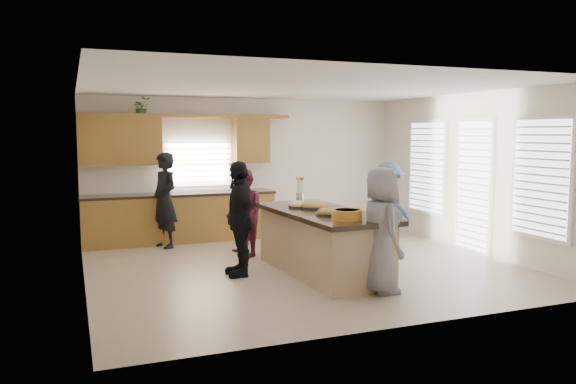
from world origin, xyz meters
name	(u,v)px	position (x,y,z in m)	size (l,w,h in m)	color
floor	(302,266)	(0.00, 0.00, 0.00)	(6.50, 6.50, 0.00)	#C0A68E
room_shell	(302,146)	(0.00, 0.00, 1.90)	(6.52, 6.02, 2.81)	silver
back_cabinetry	(178,195)	(-1.47, 2.73, 0.91)	(4.08, 0.66, 2.46)	olive
right_wall_glazing	(475,177)	(3.22, -0.13, 1.34)	(0.06, 4.00, 2.25)	white
island	(322,244)	(0.09, -0.55, 0.45)	(1.28, 2.75, 0.95)	tan
platter_front	(329,213)	(0.01, -0.96, 0.98)	(0.39, 0.39, 0.16)	black
platter_mid	(314,206)	(0.10, -0.22, 0.98)	(0.47, 0.47, 0.19)	black
platter_back	(299,206)	(-0.09, -0.07, 0.98)	(0.33, 0.33, 0.13)	black
salad_bowl	(347,214)	(0.04, -1.46, 1.02)	(0.41, 0.41, 0.13)	orange
clear_cup	(382,215)	(0.49, -1.59, 1.00)	(0.08, 0.08, 0.10)	white
plate_stack	(297,203)	(0.00, 0.22, 0.98)	(0.20, 0.20, 0.05)	#AA88C6
flower_vase	(300,189)	(0.17, 0.50, 1.17)	(0.14, 0.14, 0.43)	silver
potted_plant	(142,107)	(-2.09, 2.82, 2.58)	(0.32, 0.28, 0.36)	#356B2B
woman_left_back	(165,200)	(-1.79, 2.25, 0.88)	(0.64, 0.42, 1.75)	black
woman_left_mid	(244,213)	(-0.65, 0.99, 0.75)	(0.73, 0.57, 1.50)	#581A2E
woman_left_front	(239,219)	(-1.09, -0.21, 0.85)	(0.99, 0.41, 1.70)	black
woman_right_back	(388,204)	(2.11, 0.91, 0.78)	(1.01, 0.58, 1.56)	#324A6E
woman_right_front	(381,230)	(0.39, -1.74, 0.83)	(0.81, 0.53, 1.66)	slate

